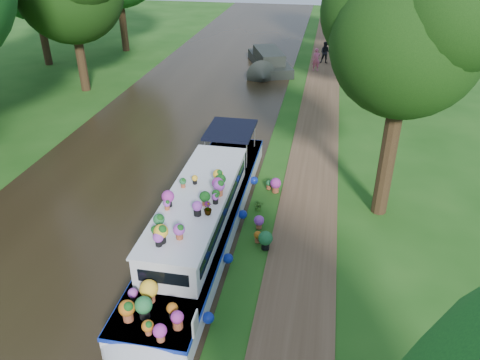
% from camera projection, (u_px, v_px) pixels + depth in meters
% --- Properties ---
extents(ground, '(100.00, 100.00, 0.00)m').
position_uv_depth(ground, '(266.00, 248.00, 15.49)').
color(ground, '#1D4E13').
rests_on(ground, ground).
extents(canal_water, '(10.00, 100.00, 0.02)m').
position_uv_depth(canal_water, '(98.00, 228.00, 16.46)').
color(canal_water, black).
rests_on(canal_water, ground).
extents(towpath, '(2.20, 100.00, 0.03)m').
position_uv_depth(towpath, '(302.00, 252.00, 15.28)').
color(towpath, brown).
rests_on(towpath, ground).
extents(plant_boat, '(2.29, 13.52, 2.28)m').
position_uv_depth(plant_boat, '(199.00, 221.00, 15.38)').
color(plant_boat, silver).
rests_on(plant_boat, canal_water).
extents(tree_near_overhang, '(5.52, 5.28, 8.99)m').
position_uv_depth(tree_near_overhang, '(409.00, 29.00, 14.26)').
color(tree_near_overhang, black).
rests_on(tree_near_overhang, ground).
extents(second_boat, '(4.08, 7.56, 1.37)m').
position_uv_depth(second_boat, '(269.00, 62.00, 33.47)').
color(second_boat, black).
rests_on(second_boat, canal_water).
extents(pedestrian_pink, '(0.62, 0.46, 1.57)m').
position_uv_depth(pedestrian_pink, '(316.00, 60.00, 32.97)').
color(pedestrian_pink, '#C8529B').
rests_on(pedestrian_pink, towpath).
extents(pedestrian_dark, '(0.80, 0.64, 1.58)m').
position_uv_depth(pedestrian_dark, '(325.00, 53.00, 34.62)').
color(pedestrian_dark, black).
rests_on(pedestrian_dark, towpath).
extents(verge_plant, '(0.43, 0.38, 0.42)m').
position_uv_depth(verge_plant, '(259.00, 205.00, 17.39)').
color(verge_plant, '#30631D').
rests_on(verge_plant, ground).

